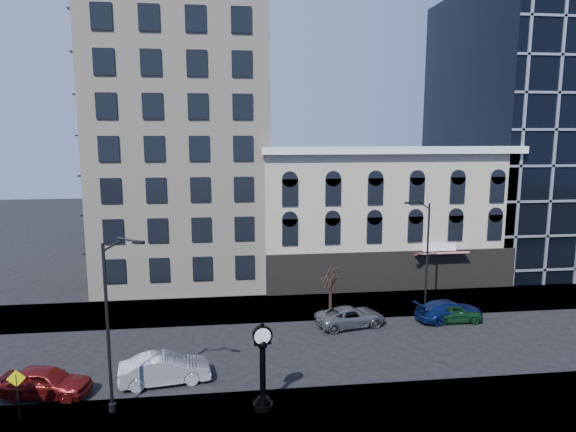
{
  "coord_description": "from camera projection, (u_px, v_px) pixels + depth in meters",
  "views": [
    {
      "loc": [
        -2.22,
        -30.41,
        13.69
      ],
      "look_at": [
        2.0,
        4.0,
        8.0
      ],
      "focal_mm": 32.0,
      "sensor_mm": 36.0,
      "label": 1
    }
  ],
  "objects": [
    {
      "name": "warning_sign",
      "position": [
        17.0,
        386.0,
        24.13
      ],
      "size": [
        0.83,
        0.17,
        2.56
      ],
      "rotation": [
        0.0,
        0.0,
        0.16
      ],
      "color": "black",
      "rests_on": "sidewalk_near"
    },
    {
      "name": "car_far_a",
      "position": [
        351.0,
        317.0,
        36.52
      ],
      "size": [
        5.36,
        3.26,
        1.39
      ],
      "primitive_type": "imported",
      "rotation": [
        0.0,
        0.0,
        1.77
      ],
      "color": "#595B60",
      "rests_on": "ground"
    },
    {
      "name": "car_near_a",
      "position": [
        46.0,
        382.0,
        26.78
      ],
      "size": [
        4.93,
        2.7,
        1.59
      ],
      "primitive_type": "imported",
      "rotation": [
        0.0,
        0.0,
        1.39
      ],
      "color": "maroon",
      "rests_on": "ground"
    },
    {
      "name": "car_far_c",
      "position": [
        453.0,
        312.0,
        37.33
      ],
      "size": [
        4.16,
        1.73,
        1.41
      ],
      "primitive_type": "imported",
      "rotation": [
        0.0,
        0.0,
        1.56
      ],
      "color": "#143F1E",
      "rests_on": "ground"
    },
    {
      "name": "street_lamp_near",
      "position": [
        117.0,
        279.0,
        23.96
      ],
      "size": [
        2.19,
        1.11,
        8.96
      ],
      "rotation": [
        0.0,
        0.0,
        -0.4
      ],
      "color": "black",
      "rests_on": "sidewalk_near"
    },
    {
      "name": "cream_tower",
      "position": [
        180.0,
        70.0,
        46.9
      ],
      "size": [
        15.9,
        15.4,
        42.5
      ],
      "color": "beige",
      "rests_on": "ground"
    },
    {
      "name": "street_lamp_far",
      "position": [
        421.0,
        226.0,
        38.38
      ],
      "size": [
        2.23,
        0.79,
        8.77
      ],
      "rotation": [
        0.0,
        0.0,
        3.39
      ],
      "color": "black",
      "rests_on": "sidewalk_far"
    },
    {
      "name": "car_far_b",
      "position": [
        449.0,
        310.0,
        37.65
      ],
      "size": [
        5.41,
        2.92,
        1.49
      ],
      "primitive_type": "imported",
      "rotation": [
        0.0,
        0.0,
        1.74
      ],
      "color": "#0C194C",
      "rests_on": "ground"
    },
    {
      "name": "sidewalk_far",
      "position": [
        256.0,
        308.0,
        40.1
      ],
      "size": [
        160.0,
        6.0,
        0.12
      ],
      "primitive_type": "cube",
      "color": "gray",
      "rests_on": "ground"
    },
    {
      "name": "bare_tree_far",
      "position": [
        331.0,
        273.0,
        39.36
      ],
      "size": [
        2.23,
        2.23,
        3.84
      ],
      "color": "black",
      "rests_on": "sidewalk_far"
    },
    {
      "name": "ground",
      "position": [
        264.0,
        352.0,
        32.27
      ],
      "size": [
        160.0,
        160.0,
        0.0
      ],
      "primitive_type": "plane",
      "color": "black",
      "rests_on": "ground"
    },
    {
      "name": "victorian_row",
      "position": [
        378.0,
        215.0,
        48.3
      ],
      "size": [
        22.6,
        11.19,
        12.5
      ],
      "color": "#B5AB95",
      "rests_on": "ground"
    },
    {
      "name": "street_clock",
      "position": [
        263.0,
        370.0,
        25.17
      ],
      "size": [
        1.02,
        1.02,
        4.48
      ],
      "rotation": [
        0.0,
        0.0,
        0.14
      ],
      "color": "black",
      "rests_on": "sidewalk_near"
    },
    {
      "name": "sidewalk_near",
      "position": [
        277.0,
        422.0,
        24.43
      ],
      "size": [
        160.0,
        6.0,
        0.12
      ],
      "primitive_type": "cube",
      "color": "gray",
      "rests_on": "ground"
    },
    {
      "name": "glass_office",
      "position": [
        549.0,
        129.0,
        54.32
      ],
      "size": [
        20.0,
        20.15,
        28.0
      ],
      "color": "black",
      "rests_on": "ground"
    },
    {
      "name": "car_near_b",
      "position": [
        165.0,
        369.0,
        28.22
      ],
      "size": [
        5.11,
        2.4,
        1.62
      ],
      "primitive_type": "imported",
      "rotation": [
        0.0,
        0.0,
        1.72
      ],
      "color": "silver",
      "rests_on": "ground"
    }
  ]
}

